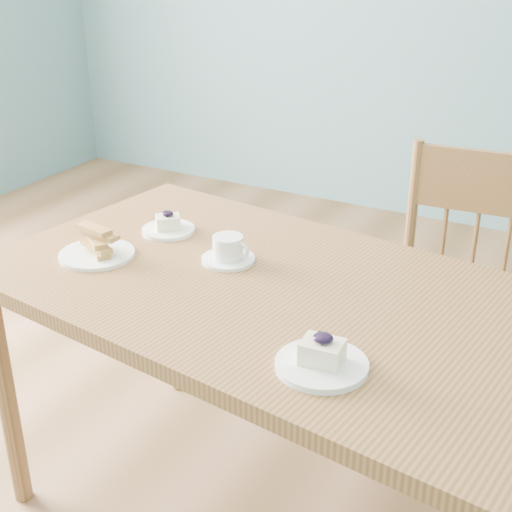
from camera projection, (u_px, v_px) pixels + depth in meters
room at (178, 21)px, 1.59m from camera, size 5.01×5.01×2.71m
dining_table at (271, 313)px, 1.74m from camera, size 1.51×0.99×0.76m
dining_chair at (460, 313)px, 2.13m from camera, size 0.47×0.45×0.96m
cheesecake_plate_near at (322, 359)px, 1.38m from camera, size 0.18×0.18×0.08m
cheesecake_plate_far at (168, 227)px, 2.00m from camera, size 0.15×0.15×0.06m
coffee_cup at (228, 251)px, 1.81m from camera, size 0.14×0.14×0.07m
biscotti_plate at (96, 248)px, 1.84m from camera, size 0.20×0.20×0.08m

